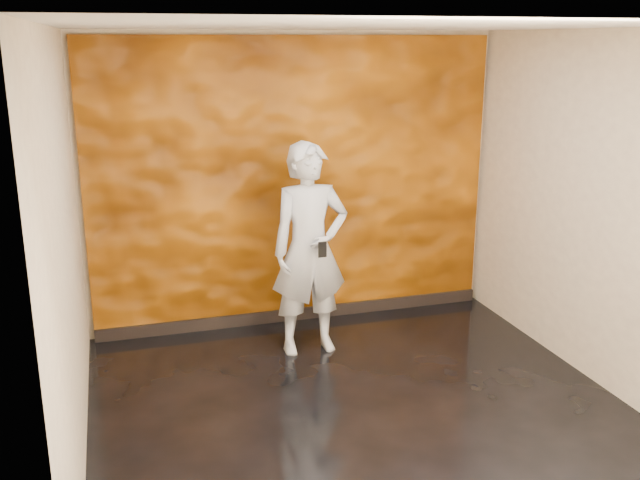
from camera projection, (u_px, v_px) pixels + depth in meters
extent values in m
cube|color=black|center=(363.00, 412.00, 5.40)|extent=(4.00, 4.00, 0.01)
cube|color=#B8A68E|center=(294.00, 181.00, 6.86)|extent=(4.00, 0.02, 2.80)
cube|color=#B8A68E|center=(522.00, 346.00, 3.17)|extent=(4.00, 0.02, 2.80)
cube|color=#B8A68E|center=(66.00, 257.00, 4.46)|extent=(0.02, 4.00, 2.80)
cube|color=#B8A68E|center=(606.00, 214.00, 5.57)|extent=(0.02, 4.00, 2.80)
cube|color=white|center=(370.00, 26.00, 4.63)|extent=(4.00, 4.00, 0.01)
cube|color=#C2650A|center=(295.00, 184.00, 6.83)|extent=(3.90, 0.06, 2.75)
cube|color=black|center=(297.00, 314.00, 7.15)|extent=(3.90, 0.04, 0.12)
imported|color=#9DA2AD|center=(310.00, 249.00, 6.23)|extent=(0.70, 0.47, 1.89)
cube|color=black|center=(322.00, 250.00, 5.95)|extent=(0.07, 0.02, 0.13)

